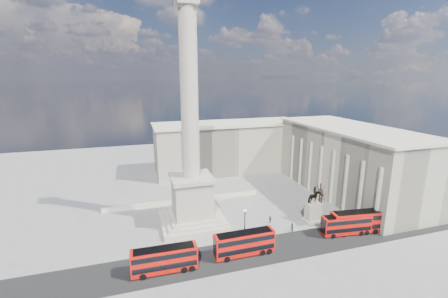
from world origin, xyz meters
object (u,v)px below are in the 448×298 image
Objects in this scene: red_bus_d at (346,225)px; pedestrian_standing at (292,227)px; victorian_lamp at (245,223)px; red_bus_a at (165,259)px; pedestrian_walking at (267,234)px; red_bus_b at (245,243)px; red_bus_c at (359,221)px; pedestrian_crossing at (270,219)px; equestrian_statue at (313,209)px; nelsons_column at (191,167)px.

pedestrian_standing is at bearing 164.04° from red_bus_d.
red_bus_d is 1.45× the size of victorian_lamp.
pedestrian_walking is (20.79, 4.95, -1.37)m from red_bus_a.
red_bus_b is 7.86m from pedestrian_walking.
pedestrian_crossing is at bearing 156.74° from red_bus_c.
equestrian_statue reaches higher than pedestrian_standing.
red_bus_d is at bearing -174.87° from red_bus_c.
pedestrian_crossing is (24.22, 10.58, -1.45)m from red_bus_a.
victorian_lamp is (15.74, 4.36, 1.94)m from red_bus_a.
red_bus_b is 22.63m from red_bus_d.
red_bus_d is 6.14× the size of pedestrian_crossing.
red_bus_b reaches higher than pedestrian_standing.
nelsons_column is 26.33× the size of pedestrian_standing.
equestrian_statue is (18.01, 4.22, -1.38)m from victorian_lamp.
pedestrian_standing is (6.01, 0.75, 0.01)m from pedestrian_walking.
nelsons_column is 26.69× the size of pedestrian_walking.
victorian_lamp is at bearing -179.83° from red_bus_c.
pedestrian_crossing is (8.48, 6.21, -3.39)m from victorian_lamp.
red_bus_c reaches higher than red_bus_d.
nelsons_column is 36.78m from red_bus_c.
red_bus_d is (36.96, 1.47, -0.12)m from red_bus_a.
equestrian_statue is at bearing -107.10° from pedestrian_crossing.
pedestrian_crossing is (9.87, 9.89, -1.51)m from red_bus_b.
equestrian_statue is at bearing 4.02° from pedestrian_walking.
red_bus_c is at bearing -125.84° from pedestrian_crossing.
red_bus_a is 34.83m from equestrian_statue.
equestrian_statue reaches higher than red_bus_c.
nelsons_column is at bearing 162.67° from red_bus_c.
victorian_lamp is at bearing 174.97° from pedestrian_walking.
equestrian_statue reaches higher than red_bus_a.
nelsons_column reaches higher than red_bus_b.
equestrian_statue reaches higher than red_bus_b.
nelsons_column reaches higher than equestrian_statue.
equestrian_statue is (25.97, -7.45, -10.05)m from nelsons_column.
pedestrian_standing is (12.46, 5.01, -1.42)m from red_bus_b.
red_bus_a is 1.51× the size of victorian_lamp.
equestrian_statue is at bearing 159.90° from pedestrian_standing.
victorian_lamp is 3.86× the size of pedestrian_walking.
victorian_lamp is (1.39, 3.68, 1.88)m from red_bus_b.
red_bus_c is (39.84, 1.36, 0.17)m from red_bus_a.
red_bus_c is 2.90m from red_bus_d.
red_bus_c is (25.50, 0.68, 0.11)m from red_bus_b.
red_bus_d reaches higher than pedestrian_standing.
equestrian_statue is at bearing 120.90° from red_bus_d.
red_bus_d is (-2.88, 0.11, -0.29)m from red_bus_c.
equestrian_statue reaches higher than pedestrian_crossing.
pedestrian_crossing is at bearing 47.02° from pedestrian_walking.
victorian_lamp is at bearing 68.62° from red_bus_b.
red_bus_c is 1.44× the size of equestrian_statue.
red_bus_a is 39.87m from red_bus_c.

